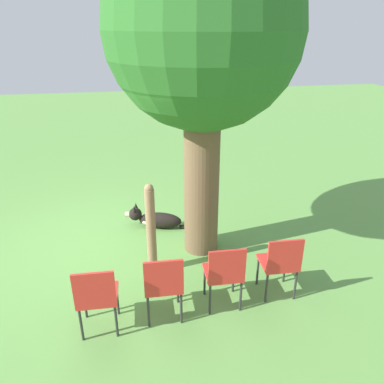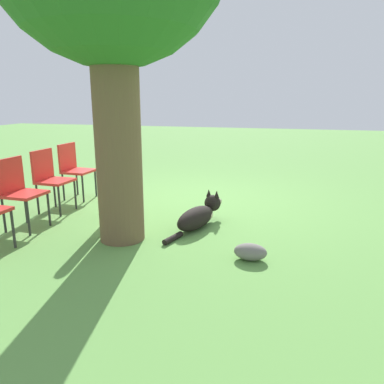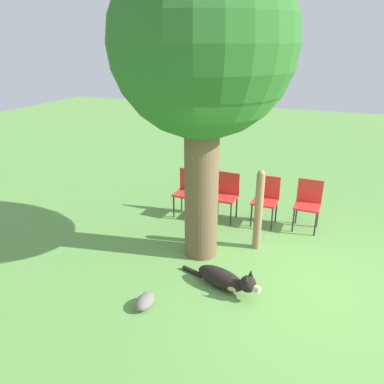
{
  "view_description": "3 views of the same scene",
  "coord_description": "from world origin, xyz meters",
  "px_view_note": "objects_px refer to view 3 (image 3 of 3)",
  "views": [
    {
      "loc": [
        5.23,
        0.47,
        3.24
      ],
      "look_at": [
        0.16,
        1.41,
        0.9
      ],
      "focal_mm": 35.0,
      "sensor_mm": 36.0,
      "label": 1
    },
    {
      "loc": [
        -1.55,
        5.33,
        1.63
      ],
      "look_at": [
        -0.37,
        0.89,
        0.46
      ],
      "focal_mm": 35.0,
      "sensor_mm": 36.0,
      "label": 2
    },
    {
      "loc": [
        -4.65,
        -0.25,
        3.19
      ],
      "look_at": [
        0.26,
        1.66,
        1.06
      ],
      "focal_mm": 35.0,
      "sensor_mm": 36.0,
      "label": 3
    }
  ],
  "objects_px": {
    "fence_post": "(259,210)",
    "red_chair_0": "(308,201)",
    "oak_tree": "(203,49)",
    "red_chair_2": "(226,193)",
    "red_chair_3": "(188,189)",
    "dog": "(226,279)",
    "red_chair_1": "(266,197)"
  },
  "relations": [
    {
      "from": "fence_post",
      "to": "red_chair_1",
      "type": "xyz_separation_m",
      "value": [
        0.97,
        0.05,
        -0.16
      ]
    },
    {
      "from": "dog",
      "to": "red_chair_2",
      "type": "distance_m",
      "value": 2.28
    },
    {
      "from": "dog",
      "to": "fence_post",
      "type": "height_order",
      "value": "fence_post"
    },
    {
      "from": "oak_tree",
      "to": "red_chair_2",
      "type": "relative_size",
      "value": 4.92
    },
    {
      "from": "fence_post",
      "to": "red_chair_0",
      "type": "bearing_deg",
      "value": -33.5
    },
    {
      "from": "oak_tree",
      "to": "red_chair_1",
      "type": "bearing_deg",
      "value": -27.1
    },
    {
      "from": "dog",
      "to": "red_chair_2",
      "type": "relative_size",
      "value": 1.39
    },
    {
      "from": "oak_tree",
      "to": "red_chair_2",
      "type": "xyz_separation_m",
      "value": [
        1.38,
        -0.0,
        -2.56
      ]
    },
    {
      "from": "fence_post",
      "to": "red_chair_2",
      "type": "bearing_deg",
      "value": 41.83
    },
    {
      "from": "red_chair_0",
      "to": "red_chair_3",
      "type": "distance_m",
      "value": 2.24
    },
    {
      "from": "dog",
      "to": "red_chair_1",
      "type": "relative_size",
      "value": 1.39
    },
    {
      "from": "fence_post",
      "to": "red_chair_0",
      "type": "relative_size",
      "value": 1.51
    },
    {
      "from": "dog",
      "to": "red_chair_3",
      "type": "xyz_separation_m",
      "value": [
        2.08,
        1.39,
        0.38
      ]
    },
    {
      "from": "red_chair_0",
      "to": "red_chair_3",
      "type": "xyz_separation_m",
      "value": [
        -0.23,
        2.23,
        0.0
      ]
    },
    {
      "from": "dog",
      "to": "red_chair_0",
      "type": "distance_m",
      "value": 2.48
    },
    {
      "from": "fence_post",
      "to": "red_chair_1",
      "type": "distance_m",
      "value": 0.98
    },
    {
      "from": "dog",
      "to": "red_chair_1",
      "type": "height_order",
      "value": "red_chair_1"
    },
    {
      "from": "red_chair_0",
      "to": "red_chair_3",
      "type": "bearing_deg",
      "value": -82.17
    },
    {
      "from": "fence_post",
      "to": "red_chair_2",
      "type": "xyz_separation_m",
      "value": [
        0.89,
        0.8,
        -0.16
      ]
    },
    {
      "from": "red_chair_2",
      "to": "red_chair_3",
      "type": "xyz_separation_m",
      "value": [
        -0.08,
        0.74,
        0.0
      ]
    },
    {
      "from": "oak_tree",
      "to": "dog",
      "type": "relative_size",
      "value": 3.55
    },
    {
      "from": "red_chair_0",
      "to": "red_chair_1",
      "type": "height_order",
      "value": "same"
    },
    {
      "from": "oak_tree",
      "to": "red_chair_3",
      "type": "xyz_separation_m",
      "value": [
        1.31,
        0.74,
        -2.56
      ]
    },
    {
      "from": "dog",
      "to": "red_chair_1",
      "type": "xyz_separation_m",
      "value": [
        2.23,
        -0.1,
        0.38
      ]
    },
    {
      "from": "dog",
      "to": "fence_post",
      "type": "relative_size",
      "value": 0.92
    },
    {
      "from": "red_chair_1",
      "to": "red_chair_2",
      "type": "height_order",
      "value": "same"
    },
    {
      "from": "fence_post",
      "to": "red_chair_3",
      "type": "distance_m",
      "value": 1.75
    },
    {
      "from": "fence_post",
      "to": "red_chair_0",
      "type": "xyz_separation_m",
      "value": [
        1.04,
        -0.69,
        -0.16
      ]
    },
    {
      "from": "fence_post",
      "to": "oak_tree",
      "type": "bearing_deg",
      "value": 121.56
    },
    {
      "from": "red_chair_1",
      "to": "red_chair_2",
      "type": "distance_m",
      "value": 0.75
    },
    {
      "from": "dog",
      "to": "red_chair_0",
      "type": "height_order",
      "value": "red_chair_0"
    },
    {
      "from": "red_chair_1",
      "to": "red_chair_3",
      "type": "bearing_deg",
      "value": -82.17
    }
  ]
}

